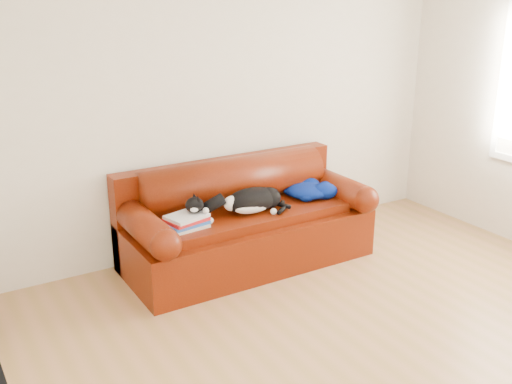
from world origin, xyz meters
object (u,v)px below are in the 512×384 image
book_stack (186,221)px  cat (252,201)px  blanket (309,190)px  sofa_base (247,237)px

book_stack → cat: size_ratio=0.50×
book_stack → blanket: blanket is taller
book_stack → blanket: (1.25, 0.09, 0.01)m
cat → blanket: 0.65m
sofa_base → blanket: bearing=-2.2°
blanket → cat: bearing=-173.5°
cat → book_stack: bearing=-168.5°
book_stack → sofa_base: bearing=10.1°
sofa_base → cat: bearing=-95.9°
sofa_base → cat: (-0.01, -0.10, 0.36)m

